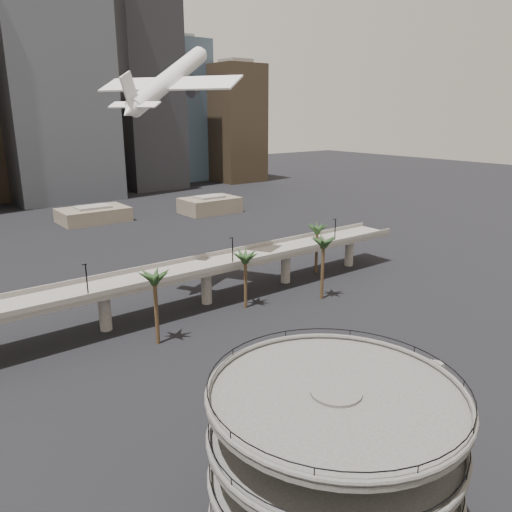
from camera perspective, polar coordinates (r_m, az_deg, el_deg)
ground at (r=63.69m, az=14.31°, el=-22.06°), size 700.00×700.00×0.00m
parking_ramp at (r=47.65m, az=8.78°, el=-21.62°), size 22.20×22.20×17.35m
overpass at (r=98.90m, az=-11.14°, el=-2.77°), size 130.00×9.30×14.70m
palm_trees at (r=102.78m, az=1.40°, el=0.57°), size 54.40×18.40×14.00m
low_buildings at (r=181.73m, az=-21.71°, el=3.56°), size 135.00×27.50×6.80m
skyline at (r=252.89m, az=-26.10°, el=17.05°), size 269.00×86.00×135.83m
airborne_jet at (r=109.74m, az=-9.85°, el=19.22°), size 31.01×29.80×17.57m
car_a at (r=68.23m, az=1.14°, el=-17.91°), size 4.00×1.67×1.35m
car_b at (r=82.54m, az=13.91°, el=-11.94°), size 4.35×2.25×1.36m
car_c at (r=84.97m, az=19.40°, el=-11.58°), size 4.91×2.91×1.33m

